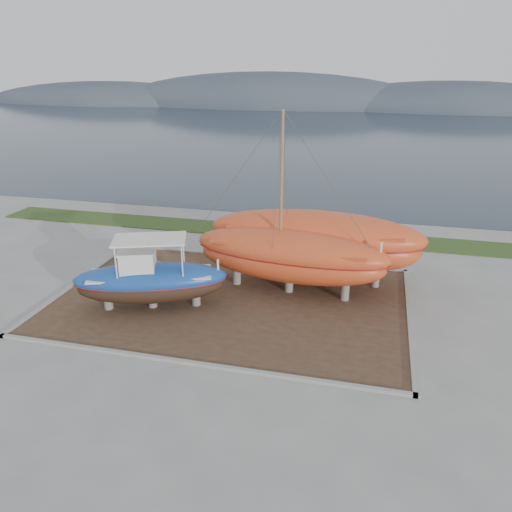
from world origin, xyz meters
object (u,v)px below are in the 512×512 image
(blue_caique, at_px, (150,274))
(orange_bare_hull, at_px, (314,247))
(white_dinghy, at_px, (151,273))
(orange_sailboat, at_px, (291,207))

(blue_caique, distance_m, orange_bare_hull, 9.23)
(white_dinghy, bearing_deg, orange_bare_hull, 9.92)
(blue_caique, height_order, white_dinghy, blue_caique)
(white_dinghy, distance_m, orange_bare_hull, 9.35)
(orange_bare_hull, bearing_deg, orange_sailboat, -118.78)
(white_dinghy, bearing_deg, orange_sailboat, -1.05)
(blue_caique, distance_m, orange_sailboat, 7.91)
(white_dinghy, xyz_separation_m, orange_sailboat, (7.81, 0.70, 4.22))
(blue_caique, relative_size, white_dinghy, 1.99)
(orange_bare_hull, bearing_deg, white_dinghy, -162.71)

